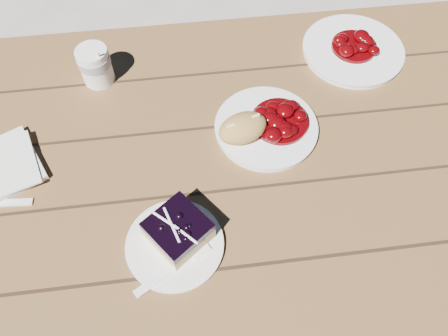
{
  "coord_description": "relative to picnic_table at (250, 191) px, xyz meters",
  "views": [
    {
      "loc": [
        -0.12,
        -0.5,
        1.52
      ],
      "look_at": [
        -0.07,
        -0.06,
        0.81
      ],
      "focal_mm": 35.0,
      "sensor_mm": 36.0,
      "label": 1
    }
  ],
  "objects": [
    {
      "name": "second_plate",
      "position": [
        0.29,
        0.27,
        0.17
      ],
      "size": [
        0.24,
        0.24,
        0.02
      ],
      "primitive_type": "cylinder",
      "color": "white",
      "rests_on": "picnic_table"
    },
    {
      "name": "bread_roll",
      "position": [
        -0.02,
        0.04,
        0.2
      ],
      "size": [
        0.12,
        0.1,
        0.06
      ],
      "primitive_type": "ellipsoid",
      "rotation": [
        0.0,
        0.0,
        0.33
      ],
      "color": "#B18544",
      "rests_on": "main_plate"
    },
    {
      "name": "goulash_stew",
      "position": [
        0.07,
        0.06,
        0.2
      ],
      "size": [
        0.12,
        0.12,
        0.04
      ],
      "primitive_type": null,
      "color": "#4F0205",
      "rests_on": "main_plate"
    },
    {
      "name": "dessert_plate",
      "position": [
        -0.18,
        -0.19,
        0.17
      ],
      "size": [
        0.18,
        0.18,
        0.01
      ],
      "primitive_type": "cylinder",
      "color": "white",
      "rests_on": "picnic_table"
    },
    {
      "name": "ground",
      "position": [
        0.0,
        0.0,
        -0.59
      ],
      "size": [
        60.0,
        60.0,
        0.0
      ],
      "primitive_type": "plane",
      "color": "#9F998F",
      "rests_on": "ground"
    },
    {
      "name": "blueberry_cake",
      "position": [
        -0.17,
        -0.17,
        0.2
      ],
      "size": [
        0.13,
        0.13,
        0.06
      ],
      "rotation": [
        0.0,
        0.0,
        0.65
      ],
      "color": "tan",
      "rests_on": "dessert_plate"
    },
    {
      "name": "fork_table",
      "position": [
        -0.51,
        -0.05,
        0.16
      ],
      "size": [
        0.16,
        0.04,
        0.0
      ],
      "primitive_type": null,
      "rotation": [
        0.0,
        0.0,
        1.5
      ],
      "color": "white",
      "rests_on": "picnic_table"
    },
    {
      "name": "picnic_table",
      "position": [
        0.0,
        0.0,
        0.0
      ],
      "size": [
        2.0,
        1.55,
        0.75
      ],
      "color": "brown",
      "rests_on": "ground"
    },
    {
      "name": "fork_dessert",
      "position": [
        -0.2,
        -0.24,
        0.17
      ],
      "size": [
        0.15,
        0.1,
        0.0
      ],
      "primitive_type": null,
      "rotation": [
        0.0,
        0.0,
        -1.05
      ],
      "color": "white",
      "rests_on": "dessert_plate"
    },
    {
      "name": "second_stew",
      "position": [
        0.29,
        0.27,
        0.2
      ],
      "size": [
        0.11,
        0.11,
        0.04
      ],
      "primitive_type": null,
      "color": "#4F0205",
      "rests_on": "second_plate"
    },
    {
      "name": "napkin_stack",
      "position": [
        -0.52,
        0.03,
        0.17
      ],
      "size": [
        0.2,
        0.2,
        0.01
      ],
      "primitive_type": "cube",
      "rotation": [
        0.0,
        0.0,
        0.45
      ],
      "color": "white",
      "rests_on": "picnic_table"
    },
    {
      "name": "main_plate",
      "position": [
        0.04,
        0.06,
        0.17
      ],
      "size": [
        0.22,
        0.22,
        0.02
      ],
      "primitive_type": "cylinder",
      "color": "white",
      "rests_on": "picnic_table"
    },
    {
      "name": "coffee_cup",
      "position": [
        -0.33,
        0.25,
        0.21
      ],
      "size": [
        0.07,
        0.07,
        0.09
      ],
      "primitive_type": "cylinder",
      "color": "white",
      "rests_on": "picnic_table"
    }
  ]
}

